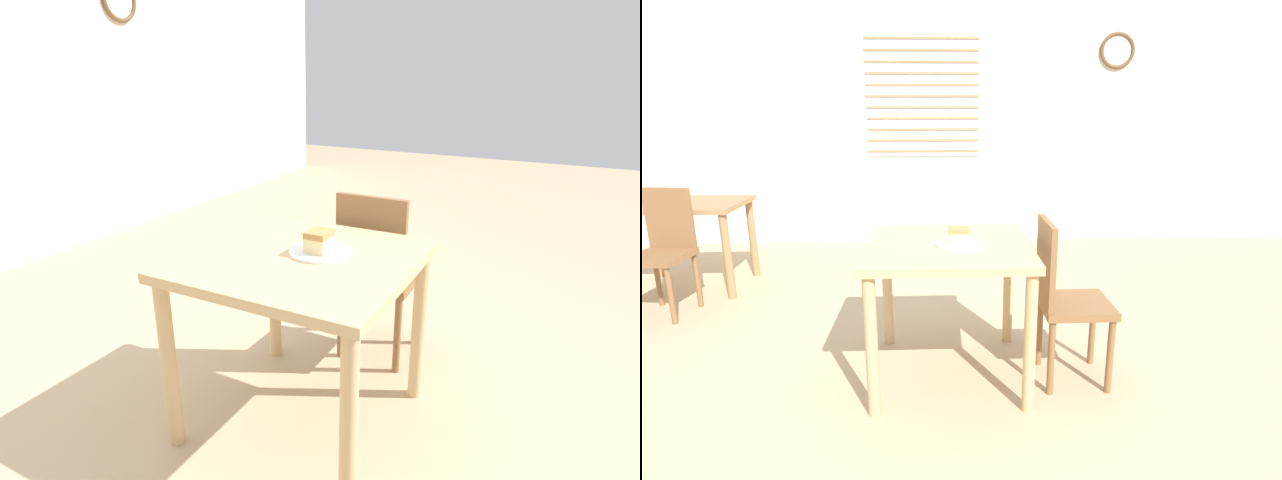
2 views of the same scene
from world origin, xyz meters
TOP-DOWN VIEW (x-y plane):
  - ground_plane at (0.00, 0.00)m, footprint 14.00×14.00m
  - wall_back at (0.00, 3.03)m, footprint 10.00×0.10m
  - dining_table_near at (-0.03, 0.20)m, footprint 0.85×0.86m
  - dining_table_far at (-2.11, 1.66)m, footprint 0.92×0.64m
  - chair_near_window at (0.57, 0.11)m, footprint 0.37×0.37m
  - chair_far_corner at (-2.03, 1.16)m, footprint 0.41×0.41m
  - plate at (0.02, 0.15)m, footprint 0.24×0.24m
  - cake_slice at (0.02, 0.15)m, footprint 0.10×0.09m

SIDE VIEW (x-z plane):
  - ground_plane at x=0.00m, z-range 0.00..0.00m
  - chair_near_window at x=0.57m, z-range 0.04..0.92m
  - chair_far_corner at x=-2.03m, z-range 0.04..0.92m
  - dining_table_far at x=-2.11m, z-range 0.23..0.94m
  - dining_table_near at x=-0.03m, z-range 0.26..1.01m
  - plate at x=0.02m, z-range 0.75..0.77m
  - cake_slice at x=0.02m, z-range 0.77..0.85m
  - wall_back at x=0.00m, z-range 0.00..2.80m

